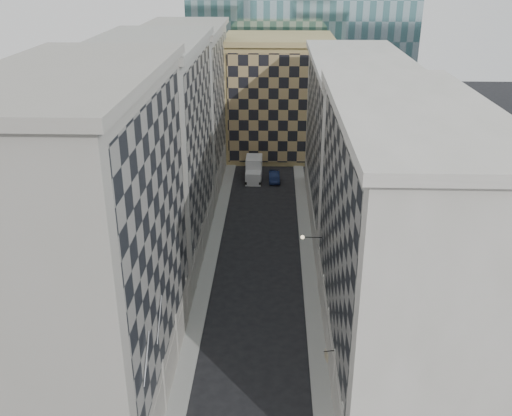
# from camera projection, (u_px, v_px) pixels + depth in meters

# --- Properties ---
(sidewalk_west) EXTENTS (1.50, 100.00, 0.15)m
(sidewalk_west) POSITION_uv_depth(u_px,v_px,m) (210.00, 262.00, 60.66)
(sidewalk_west) COLOR gray
(sidewalk_west) RESTS_ON ground
(sidewalk_east) EXTENTS (1.50, 100.00, 0.15)m
(sidewalk_east) POSITION_uv_depth(u_px,v_px,m) (308.00, 264.00, 60.33)
(sidewalk_east) COLOR gray
(sidewalk_east) RESTS_ON ground
(bldg_left_a) EXTENTS (10.80, 22.80, 23.70)m
(bldg_left_a) POSITION_uv_depth(u_px,v_px,m) (91.00, 245.00, 38.72)
(bldg_left_a) COLOR #9B978B
(bldg_left_a) RESTS_ON ground
(bldg_left_b) EXTENTS (10.80, 22.80, 22.70)m
(bldg_left_b) POSITION_uv_depth(u_px,v_px,m) (155.00, 152.00, 59.06)
(bldg_left_b) COLOR #9C9B91
(bldg_left_b) RESTS_ON ground
(bldg_left_c) EXTENTS (10.80, 22.80, 21.70)m
(bldg_left_c) POSITION_uv_depth(u_px,v_px,m) (186.00, 106.00, 79.41)
(bldg_left_c) COLOR #9B978B
(bldg_left_c) RESTS_ON ground
(bldg_right_a) EXTENTS (10.80, 26.80, 20.70)m
(bldg_right_a) POSITION_uv_depth(u_px,v_px,m) (399.00, 243.00, 42.31)
(bldg_right_a) COLOR #BAB6AB
(bldg_right_a) RESTS_ON ground
(bldg_right_b) EXTENTS (10.80, 28.80, 19.70)m
(bldg_right_b) POSITION_uv_depth(u_px,v_px,m) (354.00, 142.00, 67.22)
(bldg_right_b) COLOR #BAB6AB
(bldg_right_b) RESTS_ON ground
(tan_block) EXTENTS (16.80, 14.80, 18.80)m
(tan_block) POSITION_uv_depth(u_px,v_px,m) (278.00, 96.00, 91.37)
(tan_block) COLOR tan
(tan_block) RESTS_ON ground
(flagpoles_left) EXTENTS (0.10, 6.33, 2.33)m
(flagpoles_left) POSITION_uv_depth(u_px,v_px,m) (153.00, 338.00, 35.53)
(flagpoles_left) COLOR gray
(flagpoles_left) RESTS_ON ground
(bracket_lamp) EXTENTS (1.98, 0.36, 0.36)m
(bracket_lamp) POSITION_uv_depth(u_px,v_px,m) (304.00, 237.00, 52.41)
(bracket_lamp) COLOR black
(bracket_lamp) RESTS_ON ground
(box_truck) EXTENTS (2.36, 5.73, 3.13)m
(box_truck) POSITION_uv_depth(u_px,v_px,m) (254.00, 170.00, 83.28)
(box_truck) COLOR silver
(box_truck) RESTS_ON ground
(dark_car) EXTENTS (1.69, 4.44, 1.45)m
(dark_car) POSITION_uv_depth(u_px,v_px,m) (274.00, 177.00, 82.64)
(dark_car) COLOR #0F1837
(dark_car) RESTS_ON ground
(shop_sign) EXTENTS (0.84, 0.73, 0.82)m
(shop_sign) POSITION_uv_depth(u_px,v_px,m) (327.00, 355.00, 40.50)
(shop_sign) COLOR black
(shop_sign) RESTS_ON ground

